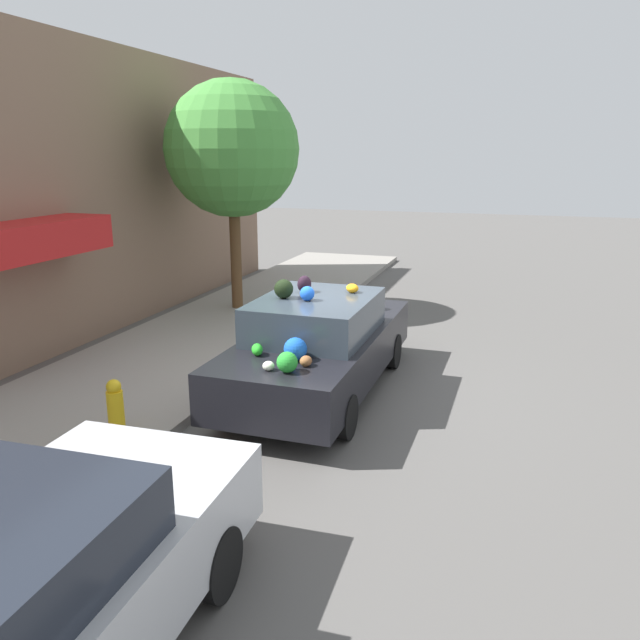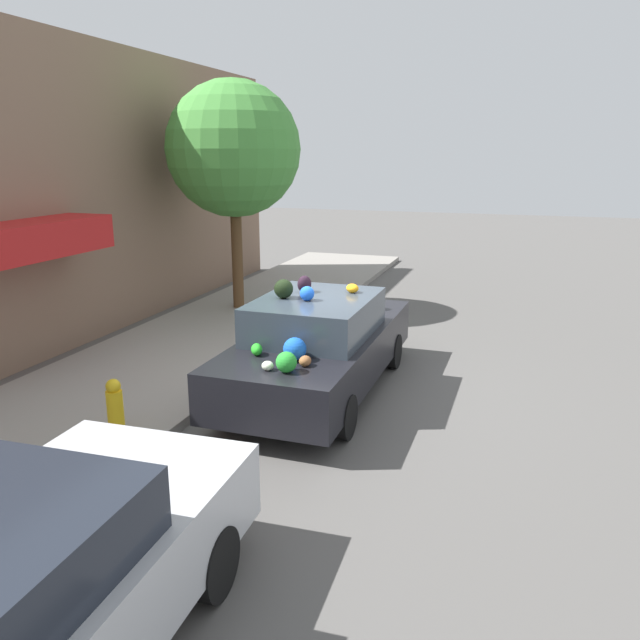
# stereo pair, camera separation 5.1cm
# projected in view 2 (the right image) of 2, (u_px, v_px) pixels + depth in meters

# --- Properties ---
(ground_plane) EXTENTS (60.00, 60.00, 0.00)m
(ground_plane) POSITION_uv_depth(u_px,v_px,m) (310.00, 390.00, 9.43)
(ground_plane) COLOR #565451
(sidewalk_curb) EXTENTS (24.00, 3.20, 0.14)m
(sidewalk_curb) POSITION_uv_depth(u_px,v_px,m) (156.00, 367.00, 10.24)
(sidewalk_curb) COLOR gray
(sidewalk_curb) RESTS_ON ground
(building_facade) EXTENTS (18.00, 1.20, 5.50)m
(building_facade) POSITION_uv_depth(u_px,v_px,m) (26.00, 200.00, 10.21)
(building_facade) COLOR #846651
(building_facade) RESTS_ON ground
(street_tree) EXTENTS (2.84, 2.84, 4.84)m
(street_tree) POSITION_uv_depth(u_px,v_px,m) (234.00, 150.00, 13.09)
(street_tree) COLOR brown
(street_tree) RESTS_ON sidewalk_curb
(fire_hydrant) EXTENTS (0.20, 0.20, 0.70)m
(fire_hydrant) POSITION_uv_depth(u_px,v_px,m) (115.00, 407.00, 7.59)
(fire_hydrant) COLOR gold
(fire_hydrant) RESTS_ON sidewalk_curb
(art_car) EXTENTS (4.55, 1.81, 1.76)m
(art_car) POSITION_uv_depth(u_px,v_px,m) (319.00, 344.00, 9.15)
(art_car) COLOR black
(art_car) RESTS_ON ground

